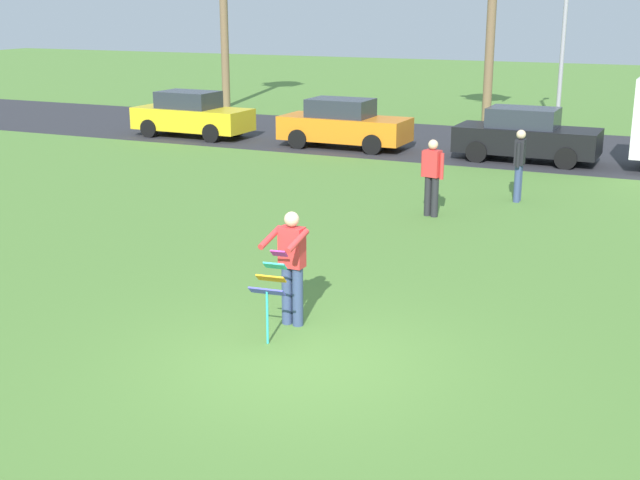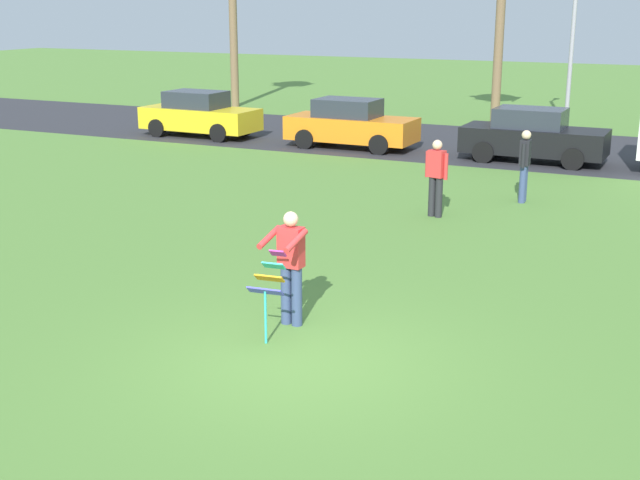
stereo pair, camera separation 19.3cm
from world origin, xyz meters
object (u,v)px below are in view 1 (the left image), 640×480
at_px(streetlight_pole, 565,20).
at_px(person_walker_far, 432,175).
at_px(parked_car_black, 526,136).
at_px(person_walker_near, 519,163).
at_px(person_kite_flyer, 291,264).
at_px(parked_car_yellow, 192,115).
at_px(kite_held, 271,282).
at_px(parked_car_orange, 344,124).

bearing_deg(streetlight_pole, person_walker_far, -91.32).
height_order(parked_car_black, person_walker_near, person_walker_near).
bearing_deg(person_walker_near, parked_car_black, 99.18).
xyz_separation_m(streetlight_pole, person_walker_far, (-0.35, -15.35, -3.06)).
xyz_separation_m(person_kite_flyer, person_walker_near, (1.41, 9.50, -0.02)).
height_order(streetlight_pole, person_walker_far, streetlight_pole).
bearing_deg(person_walker_far, parked_car_yellow, 145.36).
xyz_separation_m(parked_car_yellow, person_walker_near, (12.63, -5.45, 0.16)).
distance_m(person_kite_flyer, parked_car_yellow, 18.70).
distance_m(person_kite_flyer, kite_held, 0.64).
distance_m(parked_car_black, person_walker_near, 5.52).
height_order(kite_held, person_walker_far, person_walker_far).
xyz_separation_m(kite_held, streetlight_pole, (0.31, 23.22, 3.14)).
distance_m(person_walker_near, person_walker_far, 2.70).
distance_m(person_kite_flyer, streetlight_pole, 22.80).
distance_m(parked_car_orange, person_walker_near, 8.71).
xyz_separation_m(parked_car_yellow, parked_car_orange, (5.83, -0.00, 0.00)).
bearing_deg(person_walker_near, parked_car_yellow, 156.67).
bearing_deg(parked_car_orange, parked_car_yellow, 179.99).
xyz_separation_m(streetlight_pole, person_walker_near, (1.12, -13.09, -3.06)).
bearing_deg(kite_held, person_kite_flyer, 88.86).
height_order(person_kite_flyer, kite_held, person_kite_flyer).
bearing_deg(person_kite_flyer, person_walker_far, 90.48).
bearing_deg(parked_car_black, person_walker_near, -80.82).
distance_m(parked_car_orange, streetlight_pole, 10.05).
bearing_deg(parked_car_black, parked_car_orange, -180.00).
relative_size(parked_car_orange, parked_car_black, 1.00).
bearing_deg(person_walker_far, parked_car_black, 85.62).
xyz_separation_m(person_kite_flyer, parked_car_orange, (-5.39, 14.95, -0.18)).
bearing_deg(person_walker_far, person_kite_flyer, -89.52).
height_order(person_kite_flyer, person_walker_near, same).
distance_m(kite_held, person_walker_near, 10.23).
relative_size(parked_car_yellow, streetlight_pole, 0.61).
xyz_separation_m(person_walker_near, person_walker_far, (-1.47, -2.26, 0.00)).
height_order(kite_held, parked_car_orange, parked_car_orange).
xyz_separation_m(kite_held, person_walker_near, (1.42, 10.13, 0.08)).
height_order(parked_car_yellow, streetlight_pole, streetlight_pole).
distance_m(parked_car_orange, parked_car_black, 5.92).
bearing_deg(person_kite_flyer, person_walker_near, 81.56).
height_order(person_kite_flyer, parked_car_black, person_kite_flyer).
relative_size(kite_held, parked_car_black, 0.30).
xyz_separation_m(parked_car_orange, streetlight_pole, (5.68, 7.64, 3.22)).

